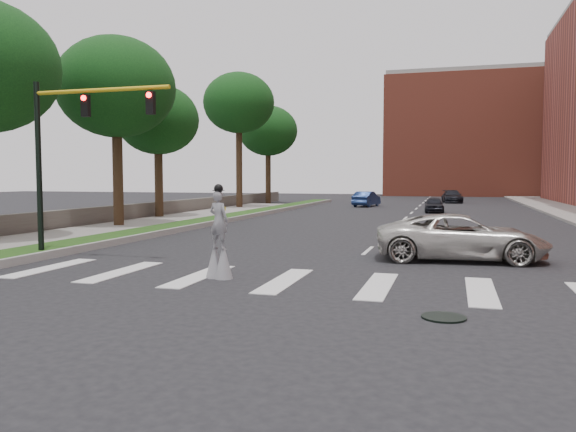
% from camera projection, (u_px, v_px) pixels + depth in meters
% --- Properties ---
extents(ground_plane, '(160.00, 160.00, 0.00)m').
position_uv_depth(ground_plane, '(322.00, 291.00, 14.15)').
color(ground_plane, black).
rests_on(ground_plane, ground).
extents(grass_median, '(2.00, 60.00, 0.25)m').
position_uv_depth(grass_median, '(218.00, 219.00, 36.52)').
color(grass_median, '#1B3F12').
rests_on(grass_median, ground).
extents(median_curb, '(0.20, 60.00, 0.28)m').
position_uv_depth(median_curb, '(233.00, 219.00, 36.23)').
color(median_curb, gray).
rests_on(median_curb, ground).
extents(sidewalk_left, '(4.00, 60.00, 0.18)m').
position_uv_depth(sidewalk_left, '(82.00, 233.00, 27.80)').
color(sidewalk_left, gray).
rests_on(sidewalk_left, ground).
extents(stone_wall, '(0.50, 56.00, 1.10)m').
position_uv_depth(stone_wall, '(158.00, 209.00, 39.95)').
color(stone_wall, '#504C45').
rests_on(stone_wall, ground).
extents(manhole, '(0.90, 0.90, 0.04)m').
position_uv_depth(manhole, '(444.00, 317.00, 11.39)').
color(manhole, black).
rests_on(manhole, ground).
extents(building_backdrop, '(26.00, 14.00, 18.00)m').
position_uv_depth(building_backdrop, '(473.00, 137.00, 86.49)').
color(building_backdrop, '#A94935').
rests_on(building_backdrop, ground).
extents(traffic_signal, '(5.30, 0.23, 6.20)m').
position_uv_depth(traffic_signal, '(67.00, 140.00, 19.49)').
color(traffic_signal, black).
rests_on(traffic_signal, ground).
extents(stilt_performer, '(0.83, 0.61, 2.67)m').
position_uv_depth(stilt_performer, '(219.00, 243.00, 15.83)').
color(stilt_performer, '#302013').
rests_on(stilt_performer, ground).
extents(suv_crossing, '(5.97, 3.18, 1.60)m').
position_uv_depth(suv_crossing, '(461.00, 237.00, 19.29)').
color(suv_crossing, beige).
rests_on(suv_crossing, ground).
extents(car_near, '(1.70, 3.75, 1.25)m').
position_uv_depth(car_near, '(434.00, 205.00, 45.23)').
color(car_near, black).
rests_on(car_near, ground).
extents(car_mid, '(2.26, 4.64, 1.46)m').
position_uv_depth(car_mid, '(366.00, 199.00, 54.28)').
color(car_mid, navy).
rests_on(car_mid, ground).
extents(car_far, '(2.52, 5.03, 1.40)m').
position_uv_depth(car_far, '(452.00, 196.00, 62.15)').
color(car_far, black).
rests_on(car_far, ground).
extents(tree_2, '(6.53, 6.53, 10.59)m').
position_uv_depth(tree_2, '(116.00, 88.00, 30.95)').
color(tree_2, '#302013').
rests_on(tree_2, ground).
extents(tree_3, '(5.54, 5.54, 9.09)m').
position_uv_depth(tree_3, '(158.00, 120.00, 37.85)').
color(tree_3, '#302013').
rests_on(tree_3, ground).
extents(tree_4, '(6.31, 6.31, 12.10)m').
position_uv_depth(tree_4, '(239.00, 103.00, 49.66)').
color(tree_4, '#302013').
rests_on(tree_4, ground).
extents(tree_5, '(6.19, 6.19, 10.34)m').
position_uv_depth(tree_5, '(268.00, 131.00, 58.89)').
color(tree_5, '#302013').
rests_on(tree_5, ground).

